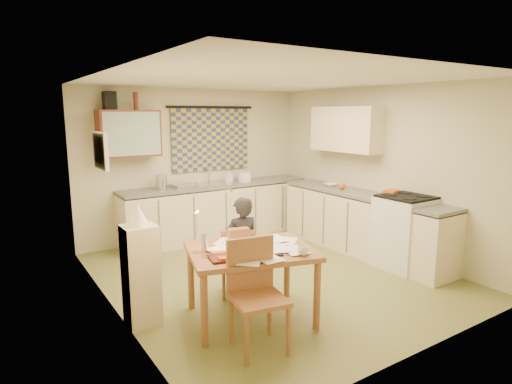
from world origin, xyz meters
TOP-DOWN VIEW (x-y plane):
  - floor at (0.00, 0.00)m, footprint 4.00×4.50m
  - ceiling at (0.00, 0.00)m, footprint 4.00×4.50m
  - wall_back at (0.00, 2.26)m, footprint 4.00×0.02m
  - wall_front at (0.00, -2.26)m, footprint 4.00×0.02m
  - wall_left at (-2.01, 0.00)m, footprint 0.02×4.50m
  - wall_right at (2.01, 0.00)m, footprint 0.02×4.50m
  - window_blind at (0.30, 2.22)m, footprint 1.45×0.03m
  - curtain_rod at (0.30, 2.20)m, footprint 1.60×0.04m
  - wall_cabinet at (-1.15, 2.08)m, footprint 0.90×0.34m
  - wall_cabinet_glass at (-1.15, 1.91)m, footprint 0.84×0.02m
  - upper_cabinet_right at (1.83, 0.55)m, footprint 0.34×1.30m
  - framed_print at (-1.97, 0.40)m, footprint 0.04×0.50m
  - print_canvas at (-1.95, 0.40)m, footprint 0.01×0.42m
  - counter_back at (0.26, 1.95)m, footprint 3.30×0.62m
  - counter_right at (1.70, 0.01)m, footprint 0.62×2.95m
  - stove at (1.70, -0.76)m, footprint 0.65×0.65m
  - sink at (0.21, 1.95)m, footprint 0.68×0.63m
  - tap at (0.19, 2.13)m, footprint 0.03×0.03m
  - dish_rack at (-0.37, 1.95)m, footprint 0.38×0.34m
  - kettle at (-0.72, 1.95)m, footprint 0.24×0.24m
  - mixing_bowl at (0.81, 1.95)m, footprint 0.30×0.30m
  - soap_bottle at (0.52, 2.00)m, footprint 0.15×0.15m
  - bowl at (1.70, 0.72)m, footprint 0.31×0.31m
  - orange_bag at (1.70, -0.50)m, footprint 0.26×0.22m
  - fruit_orange at (1.65, 0.41)m, footprint 0.10×0.10m
  - speaker at (-1.41, 2.08)m, footprint 0.16×0.20m
  - bottle_green at (-1.33, 2.08)m, footprint 0.09×0.09m
  - bottle_brown at (-1.02, 2.08)m, footprint 0.08×0.08m
  - dining_table at (-0.87, -0.88)m, footprint 1.44×1.24m
  - chair_far at (-0.69, -0.31)m, footprint 0.50×0.50m
  - chair_near at (-1.13, -1.42)m, footprint 0.52×0.52m
  - person at (-0.67, -0.37)m, footprint 0.48×0.35m
  - shelf_stand at (-1.84, -0.37)m, footprint 0.32×0.30m
  - lampshade at (-1.84, -0.37)m, footprint 0.20×0.20m
  - letter_rack at (-0.87, -0.65)m, footprint 0.24×0.15m
  - mug at (-0.55, -1.32)m, footprint 0.21×0.21m
  - magazine at (-1.37, -0.97)m, footprint 0.29×0.33m
  - book at (-1.30, -0.89)m, footprint 0.27×0.30m
  - orange_box at (-1.26, -1.06)m, footprint 0.13×0.10m
  - eyeglasses at (-0.79, -1.20)m, footprint 0.14×0.09m
  - candle_holder at (-1.31, -0.72)m, footprint 0.08×0.08m
  - candle at (-1.37, -0.67)m, footprint 0.02×0.02m
  - candle_flame at (-1.36, -0.70)m, footprint 0.02×0.02m
  - papers at (-0.80, -0.91)m, footprint 1.07×1.02m

SIDE VIEW (x-z plane):
  - floor at x=0.00m, z-range -0.02..0.00m
  - chair_far at x=-0.69m, z-range -0.16..0.67m
  - chair_near at x=-1.13m, z-range -0.19..0.81m
  - dining_table at x=-0.87m, z-range 0.00..0.75m
  - counter_right at x=1.70m, z-range -0.01..0.91m
  - counter_back at x=0.26m, z-range -0.01..0.91m
  - stove at x=1.70m, z-range 0.00..1.00m
  - shelf_stand at x=-1.84m, z-range 0.00..1.02m
  - person at x=-0.67m, z-range 0.00..1.18m
  - eyeglasses at x=-0.79m, z-range 0.75..0.77m
  - book at x=-1.30m, z-range 0.75..0.77m
  - magazine at x=-1.37m, z-range 0.75..0.77m
  - papers at x=-0.80m, z-range 0.75..0.77m
  - orange_box at x=-1.26m, z-range 0.75..0.79m
  - mug at x=-0.55m, z-range 0.75..0.84m
  - letter_rack at x=-0.87m, z-range 0.75..0.91m
  - candle_holder at x=-1.31m, z-range 0.75..0.93m
  - sink at x=0.21m, z-range 0.83..0.93m
  - bowl at x=1.70m, z-range 0.92..0.97m
  - dish_rack at x=-0.37m, z-range 0.92..0.98m
  - fruit_orange at x=1.65m, z-range 0.92..1.02m
  - orange_bag at x=1.70m, z-range 0.92..1.04m
  - mixing_bowl at x=0.81m, z-range 0.92..1.08m
  - soap_bottle at x=0.52m, z-range 0.92..1.12m
  - kettle at x=-0.72m, z-range 0.92..1.16m
  - candle at x=-1.37m, z-range 0.93..1.15m
  - tap at x=0.19m, z-range 0.92..1.20m
  - lampshade at x=-1.84m, z-range 1.02..1.24m
  - candle_flame at x=-1.36m, z-range 1.15..1.17m
  - wall_back at x=0.00m, z-range 0.00..2.50m
  - wall_front at x=0.00m, z-range 0.00..2.50m
  - wall_left at x=-2.01m, z-range 0.00..2.50m
  - wall_right at x=2.01m, z-range 0.00..2.50m
  - window_blind at x=0.30m, z-range 1.12..2.17m
  - framed_print at x=-1.97m, z-range 1.50..1.90m
  - print_canvas at x=-1.95m, z-range 1.54..1.86m
  - wall_cabinet at x=-1.15m, z-range 1.45..2.15m
  - wall_cabinet_glass at x=-1.15m, z-range 1.48..2.12m
  - upper_cabinet_right at x=1.83m, z-range 1.50..2.20m
  - curtain_rod at x=0.30m, z-range 2.18..2.22m
  - speaker at x=-1.41m, z-range 2.15..2.41m
  - bottle_green at x=-1.33m, z-range 2.15..2.41m
  - bottle_brown at x=-1.02m, z-range 2.15..2.41m
  - ceiling at x=0.00m, z-range 2.50..2.52m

